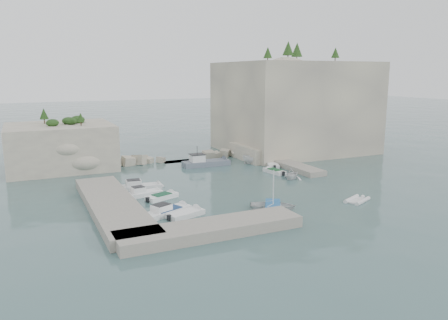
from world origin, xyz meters
name	(u,v)px	position (x,y,z in m)	size (l,w,h in m)	color
ground	(244,191)	(0.00, 0.00, 0.00)	(400.00, 400.00, 0.00)	#406161
cliff_east	(294,107)	(23.00, 23.00, 8.50)	(26.00, 22.00, 17.00)	beige
cliff_terrace	(262,152)	(13.00, 18.00, 1.25)	(8.00, 10.00, 2.50)	beige
outcrop_west	(61,146)	(-20.00, 25.00, 3.50)	(16.00, 14.00, 7.00)	beige
quay_west	(112,205)	(-17.00, -1.00, 0.55)	(5.00, 24.00, 1.10)	#9E9689
quay_south	(211,229)	(-10.00, -12.50, 0.55)	(18.00, 4.00, 1.10)	#9E9689
ledge_east	(289,164)	(13.50, 10.00, 0.40)	(3.00, 16.00, 0.80)	#9E9689
breakwater	(180,157)	(-1.00, 22.00, 0.70)	(28.00, 3.00, 1.40)	beige
motorboat_a	(140,189)	(-11.88, 6.70, 0.00)	(6.15, 1.83, 1.40)	silver
motorboat_b	(144,196)	(-12.36, 3.18, 0.00)	(5.05, 1.65, 1.40)	white
motorboat_c	(162,199)	(-10.69, 0.97, 0.00)	(4.43, 1.61, 0.70)	white
motorboat_d	(168,214)	(-11.85, -4.92, 0.00)	(6.06, 1.80, 1.40)	white
motorboat_e	(185,216)	(-10.37, -6.45, 0.00)	(4.49, 1.84, 0.70)	white
rowboat	(273,209)	(-0.58, -8.22, 0.00)	(3.62, 5.07, 1.05)	white
inflatable_dinghy	(357,201)	(10.03, -9.91, 0.00)	(3.67, 1.78, 0.44)	silver
tender_east_a	(292,179)	(9.28, 2.78, 0.00)	(2.89, 3.35, 1.76)	white
tender_east_b	(274,173)	(9.02, 7.11, 0.00)	(4.32, 1.47, 0.70)	silver
tender_east_c	(272,166)	(11.44, 11.75, 0.00)	(5.23, 1.69, 0.70)	white
tender_east_d	(257,164)	(9.98, 14.33, 0.00)	(1.81, 4.80, 1.85)	white
work_boat	(206,166)	(1.65, 16.47, 0.00)	(8.53, 2.52, 2.20)	slate
rowboat_mast	(273,186)	(-0.58, -8.22, 2.63)	(0.10, 0.10, 4.20)	white
vegetation	(268,57)	(17.83, 24.40, 17.93)	(53.48, 13.88, 13.40)	#1E4219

